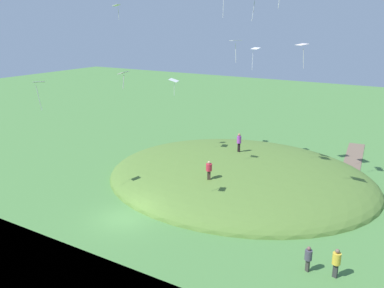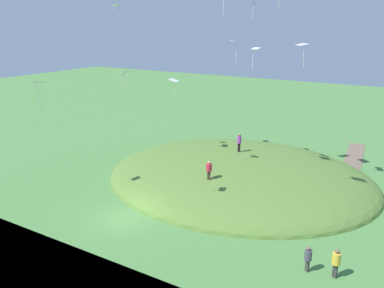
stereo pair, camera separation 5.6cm
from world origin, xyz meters
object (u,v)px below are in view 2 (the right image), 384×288
(kite_9, at_px, (236,42))
(kite_12, at_px, (302,46))
(kite_0, at_px, (123,74))
(person_watching_kites, at_px, (209,168))
(kite_8, at_px, (117,6))
(person_on_hilltop, at_px, (308,256))
(kite_14, at_px, (174,81))
(person_near_shore, at_px, (239,140))
(kite_13, at_px, (39,84))
(person_walking_path, at_px, (336,260))
(kite_10, at_px, (255,50))

(kite_9, distance_m, kite_12, 6.66)
(kite_0, bearing_deg, person_watching_kites, -15.64)
(kite_8, relative_size, kite_9, 0.60)
(person_on_hilltop, xyz_separation_m, kite_14, (9.73, 15.71, 7.85))
(person_near_shore, bearing_deg, kite_13, -116.75)
(kite_13, bearing_deg, person_watching_kites, -51.78)
(person_watching_kites, xyz_separation_m, kite_8, (0.70, 9.47, 12.54))
(person_watching_kites, bearing_deg, kite_0, -133.07)
(kite_0, bearing_deg, kite_9, 0.90)
(kite_9, relative_size, kite_14, 1.35)
(kite_13, height_order, kite_14, kite_13)
(person_walking_path, relative_size, kite_14, 1.15)
(kite_0, bearing_deg, kite_8, 42.28)
(kite_8, height_order, kite_9, kite_8)
(kite_12, bearing_deg, person_walking_path, -153.42)
(kite_8, xyz_separation_m, kite_14, (3.14, -3.60, -6.40))
(kite_9, bearing_deg, kite_10, -129.65)
(kite_13, bearing_deg, kite_12, -40.98)
(kite_10, bearing_deg, person_on_hilltop, -144.12)
(person_walking_path, xyz_separation_m, kite_13, (-2.06, 21.15, 8.54))
(kite_8, bearing_deg, person_near_shore, -53.18)
(person_near_shore, relative_size, person_walking_path, 1.01)
(person_walking_path, bearing_deg, person_on_hilltop, 24.36)
(person_near_shore, relative_size, kite_14, 1.16)
(kite_0, xyz_separation_m, kite_9, (16.66, 0.26, 1.31))
(person_near_shore, bearing_deg, kite_10, -16.17)
(kite_10, distance_m, kite_14, 7.71)
(kite_12, bearing_deg, person_watching_kites, 153.27)
(kite_12, height_order, kite_13, kite_12)
(kite_8, distance_m, kite_13, 10.11)
(kite_8, xyz_separation_m, kite_13, (-8.41, 0.33, -5.59))
(person_near_shore, height_order, kite_0, kite_0)
(person_near_shore, xyz_separation_m, kite_12, (1.25, -5.02, 8.87))
(person_near_shore, height_order, person_walking_path, person_near_shore)
(kite_8, distance_m, kite_9, 11.54)
(person_on_hilltop, bearing_deg, kite_0, 36.54)
(kite_8, distance_m, kite_10, 12.38)
(person_walking_path, bearing_deg, kite_9, -32.08)
(person_near_shore, relative_size, kite_12, 0.88)
(kite_9, bearing_deg, person_walking_path, -137.40)
(person_watching_kites, bearing_deg, kite_14, 119.38)
(person_walking_path, distance_m, kite_12, 19.21)
(kite_12, distance_m, kite_13, 21.59)
(kite_0, xyz_separation_m, kite_12, (15.92, -6.35, 1.17))
(person_on_hilltop, relative_size, kite_8, 1.27)
(kite_0, bearing_deg, person_near_shore, -5.22)
(person_on_hilltop, height_order, kite_13, kite_13)
(kite_9, bearing_deg, kite_13, 156.26)
(person_on_hilltop, bearing_deg, kite_9, -21.97)
(kite_14, bearing_deg, kite_0, -161.42)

